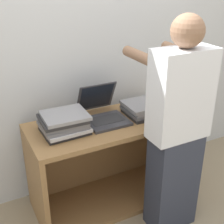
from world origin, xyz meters
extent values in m
plane|color=gray|center=(0.00, 0.00, 0.00)|extent=(12.00, 12.00, 0.00)
cube|color=silver|center=(0.00, 0.65, 1.20)|extent=(8.00, 0.05, 2.40)
cube|color=olive|center=(0.00, 0.27, 0.71)|extent=(1.18, 0.54, 0.04)
cube|color=olive|center=(0.00, 0.27, 0.02)|extent=(1.18, 0.54, 0.04)
cube|color=olive|center=(-0.57, 0.27, 0.36)|extent=(0.04, 0.54, 0.65)
cube|color=olive|center=(0.57, 0.27, 0.36)|extent=(0.04, 0.54, 0.65)
cube|color=olive|center=(0.00, 0.52, 0.36)|extent=(1.11, 0.04, 0.65)
cube|color=#333338|center=(0.00, 0.27, 0.74)|extent=(0.30, 0.26, 0.02)
cube|color=#28282B|center=(0.00, 0.28, 0.75)|extent=(0.25, 0.14, 0.00)
cube|color=#333338|center=(0.00, 0.46, 0.86)|extent=(0.30, 0.12, 0.24)
cube|color=black|center=(0.00, 0.46, 0.86)|extent=(0.27, 0.10, 0.21)
cube|color=#232326|center=(-0.33, 0.28, 0.74)|extent=(0.31, 0.27, 0.02)
cube|color=#B7B7BC|center=(-0.33, 0.26, 0.76)|extent=(0.31, 0.28, 0.02)
cube|color=slate|center=(-0.34, 0.28, 0.78)|extent=(0.30, 0.27, 0.02)
cube|color=slate|center=(-0.34, 0.28, 0.81)|extent=(0.31, 0.27, 0.02)
cube|color=#232326|center=(-0.34, 0.27, 0.83)|extent=(0.31, 0.27, 0.02)
cube|color=gray|center=(-0.32, 0.27, 0.86)|extent=(0.31, 0.27, 0.02)
cube|color=#232326|center=(0.33, 0.26, 0.74)|extent=(0.31, 0.27, 0.02)
cube|color=slate|center=(0.33, 0.28, 0.76)|extent=(0.30, 0.27, 0.02)
cube|color=gray|center=(0.34, 0.28, 0.78)|extent=(0.30, 0.26, 0.02)
cube|color=gray|center=(0.32, 0.28, 0.81)|extent=(0.31, 0.27, 0.02)
cube|color=#2D3342|center=(0.31, -0.16, 0.37)|extent=(0.34, 0.20, 0.75)
cube|color=white|center=(0.31, -0.16, 1.04)|extent=(0.40, 0.20, 0.59)
sphere|color=#8C664C|center=(0.31, -0.16, 1.44)|extent=(0.20, 0.20, 0.20)
cylinder|color=#8C664C|center=(0.15, 0.10, 1.25)|extent=(0.07, 0.32, 0.07)
cylinder|color=#8C664C|center=(0.47, 0.10, 1.25)|extent=(0.07, 0.32, 0.07)
camera|label=1|loc=(-0.91, -1.59, 1.78)|focal=50.00mm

